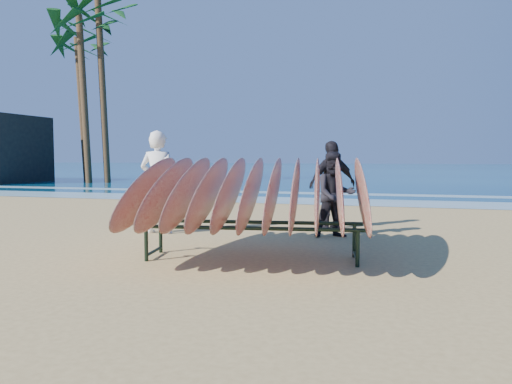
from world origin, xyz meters
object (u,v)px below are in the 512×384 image
palm_left (101,15)px  palm_right (80,50)px  palm_mid (82,29)px  person_dark_a (335,195)px  person_white (158,182)px  person_dark_b (332,185)px  surfboard_rack (252,191)px

palm_left → palm_right: 4.27m
palm_left → palm_mid: palm_left is taller
person_dark_a → palm_mid: palm_mid is taller
person_white → palm_mid: 21.00m
person_dark_b → palm_left: size_ratio=0.18×
person_white → palm_left: bearing=-58.1°
surfboard_rack → person_dark_b: person_dark_b is taller
surfboard_rack → person_white: person_white is taller
person_white → surfboard_rack: bearing=138.6°
person_dark_a → person_white: bearing=163.3°
person_white → person_dark_a: 3.39m
surfboard_rack → person_dark_a: surfboard_rack is taller
surfboard_rack → palm_left: size_ratio=0.35×
person_dark_a → person_dark_b: bearing=75.4°
palm_mid → palm_right: bearing=127.4°
person_white → person_dark_a: (3.35, 0.47, -0.20)m
person_dark_b → palm_right: bearing=-82.2°
palm_right → surfboard_rack: bearing=-49.6°
surfboard_rack → person_dark_b: 3.56m
palm_left → palm_right: palm_left is taller
person_dark_a → palm_left: 23.10m
person_dark_b → palm_mid: (-15.54, 13.61, 7.51)m
person_white → palm_right: 24.69m
palm_mid → person_dark_a: bearing=-43.2°
surfboard_rack → palm_mid: palm_mid is taller
surfboard_rack → palm_left: bearing=119.4°
surfboard_rack → palm_left: palm_left is taller
person_dark_b → palm_right: palm_right is taller
person_white → palm_right: bearing=-55.5°
person_dark_a → palm_right: (-18.17, 17.95, 7.33)m
person_white → palm_right: palm_right is taller
palm_mid → surfboard_rack: bearing=-49.0°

